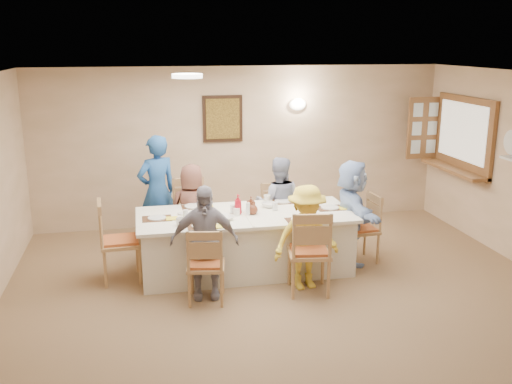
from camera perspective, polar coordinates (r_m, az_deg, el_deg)
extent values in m
plane|color=brown|center=(6.22, 4.54, -12.57)|extent=(7.00, 7.00, 0.00)
plane|color=tan|center=(9.08, -1.47, 4.60)|extent=(6.50, 0.00, 6.50)
plane|color=white|center=(5.54, 5.07, 11.05)|extent=(7.00, 7.00, 0.00)
cube|color=black|center=(8.93, -3.36, 7.34)|extent=(0.62, 0.04, 0.72)
cube|color=black|center=(8.91, -3.34, 7.32)|extent=(0.52, 0.02, 0.62)
ellipsoid|color=white|center=(9.13, 4.20, 8.75)|extent=(0.26, 0.09, 0.18)
cylinder|color=white|center=(6.83, -6.89, 11.45)|extent=(0.36, 0.36, 0.05)
cube|color=brown|center=(9.17, 20.08, 5.40)|extent=(0.06, 1.50, 1.15)
cube|color=brown|center=(9.20, 19.16, 2.17)|extent=(0.30, 1.50, 0.05)
cube|color=brown|center=(9.69, 16.43, 6.15)|extent=(0.55, 0.04, 1.00)
cube|color=white|center=(7.31, -1.07, -5.01)|extent=(2.71, 1.15, 0.76)
imported|color=brown|center=(7.79, -6.36, -1.83)|extent=(0.65, 0.45, 1.28)
imported|color=#8D94B3|center=(7.98, 2.25, -1.17)|extent=(0.85, 0.76, 1.33)
imported|color=#9B97A7|center=(6.50, -5.19, -5.00)|extent=(0.86, 0.52, 1.33)
imported|color=yellow|center=(6.74, 5.04, -4.55)|extent=(0.95, 0.70, 1.26)
imported|color=#ABCAFF|center=(7.59, 9.52, -1.97)|extent=(1.35, 0.61, 1.39)
imported|color=#2457A4|center=(8.17, -9.85, 0.05)|extent=(0.87, 0.82, 1.61)
cube|color=#472B19|center=(6.71, -5.47, -3.46)|extent=(0.33, 0.25, 0.01)
cylinder|color=white|center=(6.71, -5.47, -3.37)|extent=(0.23, 0.23, 0.01)
cube|color=yellow|center=(6.68, -3.88, -3.44)|extent=(0.14, 0.14, 0.01)
cube|color=#472B19|center=(6.93, 4.45, -2.83)|extent=(0.34, 0.25, 0.01)
cylinder|color=white|center=(6.93, 4.45, -2.75)|extent=(0.23, 0.23, 0.01)
cube|color=yellow|center=(6.93, 5.99, -2.80)|extent=(0.15, 0.15, 0.01)
cube|color=#472B19|center=(7.51, -6.19, -1.48)|extent=(0.33, 0.24, 0.01)
cylinder|color=white|center=(7.50, -6.19, -1.41)|extent=(0.26, 0.26, 0.02)
cube|color=yellow|center=(7.48, -4.78, -1.46)|extent=(0.13, 0.13, 0.01)
cube|color=#472B19|center=(7.71, 2.72, -0.98)|extent=(0.34, 0.25, 0.01)
cylinder|color=white|center=(7.70, 2.72, -0.91)|extent=(0.23, 0.23, 0.01)
cube|color=yellow|center=(7.70, 4.11, -0.95)|extent=(0.13, 0.13, 0.01)
cube|color=#472B19|center=(7.08, -9.88, -2.63)|extent=(0.35, 0.26, 0.01)
cylinder|color=white|center=(7.07, -9.88, -2.56)|extent=(0.22, 0.22, 0.01)
cube|color=yellow|center=(7.03, -8.40, -2.62)|extent=(0.14, 0.14, 0.01)
cube|color=#472B19|center=(7.47, 7.39, -1.61)|extent=(0.35, 0.26, 0.01)
cylinder|color=white|center=(7.46, 7.40, -1.54)|extent=(0.23, 0.23, 0.01)
cube|color=yellow|center=(7.48, 8.82, -1.58)|extent=(0.15, 0.15, 0.01)
imported|color=white|center=(6.77, -7.53, -2.95)|extent=(0.17, 0.17, 0.09)
imported|color=white|center=(7.72, 1.12, -0.61)|extent=(0.15, 0.15, 0.09)
imported|color=white|center=(6.94, -3.08, -2.61)|extent=(0.29, 0.29, 0.05)
imported|color=white|center=(7.45, 1.28, -1.30)|extent=(0.25, 0.25, 0.06)
imported|color=red|center=(7.13, -1.82, -1.25)|extent=(0.15, 0.15, 0.25)
imported|color=#5F2C19|center=(7.25, -0.51, -1.19)|extent=(0.10, 0.11, 0.20)
imported|color=#5F2C19|center=(7.14, -0.34, -1.57)|extent=(0.20, 0.20, 0.17)
cylinder|color=silver|center=(7.19, -2.34, -1.69)|extent=(0.07, 0.07, 0.10)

